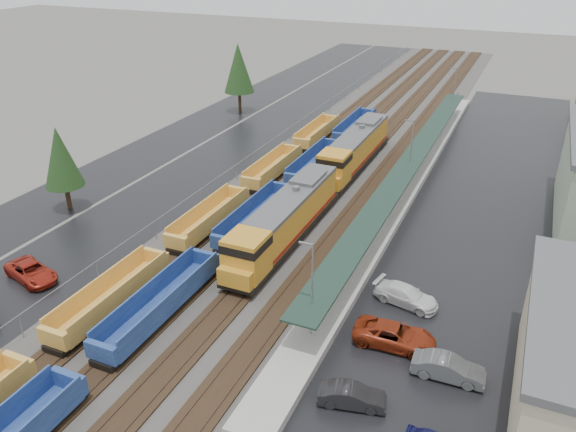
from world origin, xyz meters
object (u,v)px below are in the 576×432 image
at_px(parked_car_east_a, 352,396).
at_px(parked_car_east_e, 448,368).
at_px(parked_car_east_b, 395,336).
at_px(locomotive_trail, 354,150).
at_px(well_string_yellow, 167,253).
at_px(parked_car_west_c, 31,272).
at_px(well_string_blue, 215,254).
at_px(parked_car_east_c, 406,296).
at_px(locomotive_lead, 284,221).

bearing_deg(parked_car_east_a, parked_car_east_e, -59.16).
bearing_deg(parked_car_east_b, locomotive_trail, 20.64).
height_order(well_string_yellow, parked_car_west_c, well_string_yellow).
xyz_separation_m(locomotive_trail, well_string_blue, (-4.00, -26.75, -1.38)).
relative_size(locomotive_trail, parked_car_west_c, 3.90).
bearing_deg(parked_car_east_c, well_string_blue, 105.54).
bearing_deg(locomotive_trail, parked_car_east_e, -62.58).
height_order(locomotive_lead, parked_car_east_a, locomotive_lead).
bearing_deg(locomotive_trail, locomotive_lead, -90.00).
height_order(well_string_yellow, parked_car_east_a, well_string_yellow).
height_order(locomotive_lead, parked_car_west_c, locomotive_lead).
relative_size(parked_car_east_a, parked_car_east_b, 0.73).
relative_size(parked_car_west_c, parked_car_east_a, 1.27).
xyz_separation_m(well_string_yellow, parked_car_east_c, (20.60, 2.54, -0.36)).
distance_m(well_string_blue, parked_car_east_e, 21.88).
bearing_deg(parked_car_west_c, locomotive_trail, -10.20).
relative_size(well_string_yellow, parked_car_west_c, 16.05).
distance_m(locomotive_lead, parked_car_west_c, 22.01).
xyz_separation_m(locomotive_lead, parked_car_west_c, (-16.95, -13.93, -1.76)).
xyz_separation_m(locomotive_lead, parked_car_east_b, (12.99, -9.97, -1.70)).
distance_m(well_string_yellow, well_string_blue, 4.27).
xyz_separation_m(parked_car_west_c, parked_car_east_a, (28.99, -2.68, -0.05)).
bearing_deg(parked_car_east_c, parked_car_west_c, 119.28).
bearing_deg(parked_car_east_b, well_string_yellow, 80.47).
relative_size(well_string_blue, parked_car_east_e, 19.89).
height_order(parked_car_east_b, parked_car_east_c, parked_car_east_b).
xyz_separation_m(locomotive_lead, parked_car_east_c, (12.60, -4.70, -1.75)).
bearing_deg(parked_car_east_e, well_string_yellow, 77.39).
bearing_deg(locomotive_trail, well_string_blue, -98.50).
relative_size(locomotive_lead, parked_car_east_e, 4.42).
relative_size(well_string_yellow, parked_car_east_a, 20.33).
relative_size(well_string_blue, parked_car_west_c, 17.56).
bearing_deg(parked_car_east_b, parked_car_east_c, 2.17).
bearing_deg(parked_car_east_e, parked_car_east_b, 63.16).
height_order(parked_car_west_c, parked_car_east_a, parked_car_west_c).
bearing_deg(parked_car_west_c, parked_car_east_a, -79.60).
relative_size(locomotive_lead, locomotive_trail, 1.00).
height_order(locomotive_trail, parked_car_east_a, locomotive_trail).
distance_m(parked_car_east_a, parked_car_east_c, 11.93).
height_order(well_string_blue, parked_car_east_c, well_string_blue).
relative_size(locomotive_trail, well_string_yellow, 0.24).
bearing_deg(locomotive_lead, parked_car_east_c, -20.47).
height_order(locomotive_trail, parked_car_east_c, locomotive_trail).
relative_size(locomotive_lead, well_string_blue, 0.22).
bearing_deg(parked_car_east_c, well_string_yellow, 108.96).
bearing_deg(locomotive_lead, parked_car_east_e, -34.76).
bearing_deg(parked_car_west_c, well_string_yellow, -37.52).
height_order(well_string_yellow, well_string_blue, well_string_blue).
relative_size(locomotive_trail, well_string_blue, 0.22).
relative_size(well_string_yellow, parked_car_east_e, 18.17).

